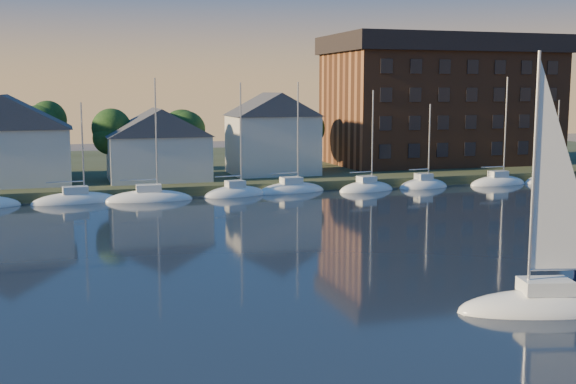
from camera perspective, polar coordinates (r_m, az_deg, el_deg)
name	(u,v)px	position (r m, az deg, el deg)	size (l,w,h in m)	color
ground	(480,361)	(31.69, 14.93, -12.78)	(260.00, 260.00, 0.00)	black
shoreline_land	(186,170)	(101.82, -8.07, 1.73)	(160.00, 50.00, 2.00)	#363E24
wooden_dock	(220,192)	(79.38, -5.39, -0.01)	(120.00, 3.00, 1.00)	brown
clubhouse_west	(7,139)	(83.30, -21.35, 3.96)	(13.65, 9.45, 9.64)	beige
clubhouse_centre	(158,143)	(82.76, -10.24, 3.80)	(11.55, 8.40, 8.08)	beige
clubhouse_east	(272,133)	(87.47, -1.25, 4.72)	(10.50, 8.40, 9.80)	beige
condo_block	(441,99)	(102.90, 11.97, 7.17)	(31.00, 17.00, 17.40)	brown
tree_line	(217,122)	(89.85, -5.66, 5.53)	(93.40, 5.40, 8.90)	#332417
moored_fleet	(226,195)	(76.46, -4.93, -0.24)	(87.50, 2.40, 12.05)	white
hero_sailboat	(548,300)	(39.22, 19.84, -8.01)	(9.48, 4.93, 14.12)	white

